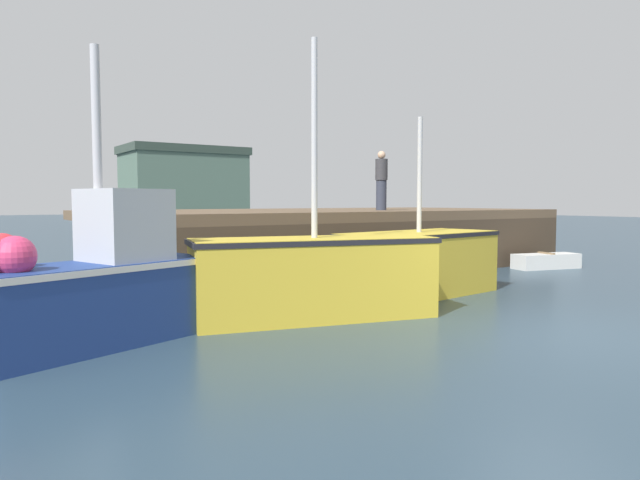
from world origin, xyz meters
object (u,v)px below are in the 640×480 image
object	(u,v)px
mooring_buoy_foreground	(49,328)
fishing_boat_near_right	(314,276)
fishing_boat_near_left	(96,283)
dockworker	(381,181)
rowboat	(546,261)
fishing_boat_mid	(419,261)

from	to	relation	value
mooring_buoy_foreground	fishing_boat_near_right	bearing A→B (deg)	-6.00
fishing_boat_near_left	dockworker	distance (m)	9.85
fishing_boat_near_left	dockworker	size ratio (longest dim) A/B	2.37
fishing_boat_near_right	mooring_buoy_foreground	size ratio (longest dim) A/B	7.65
fishing_boat_near_right	mooring_buoy_foreground	distance (m)	3.87
fishing_boat_near_right	rowboat	world-z (taller)	fishing_boat_near_right
fishing_boat_near_left	fishing_boat_near_right	size ratio (longest dim) A/B	0.88
fishing_boat_mid	fishing_boat_near_left	bearing A→B (deg)	-174.30
fishing_boat_near_left	mooring_buoy_foreground	bearing A→B (deg)	157.49
rowboat	mooring_buoy_foreground	bearing A→B (deg)	-172.47
fishing_boat_mid	dockworker	size ratio (longest dim) A/B	2.22
fishing_boat_near_left	rowboat	bearing A→B (deg)	8.89
fishing_boat_near_right	fishing_boat_near_left	bearing A→B (deg)	176.93
fishing_boat_near_left	fishing_boat_mid	xyz separation A→B (m)	(6.30, 0.63, -0.14)
fishing_boat_near_right	rowboat	distance (m)	9.35
fishing_boat_near_left	mooring_buoy_foreground	distance (m)	0.81
fishing_boat_near_left	fishing_boat_mid	distance (m)	6.33
fishing_boat_near_right	dockworker	size ratio (longest dim) A/B	2.70
fishing_boat_near_left	rowboat	xyz separation A→B (m)	(12.37, 1.93, -0.61)
fishing_boat_near_right	dockworker	xyz separation A→B (m)	(5.31, 4.71, 1.75)
fishing_boat_mid	dockworker	bearing A→B (deg)	59.69
fishing_boat_near_right	dockworker	distance (m)	7.31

